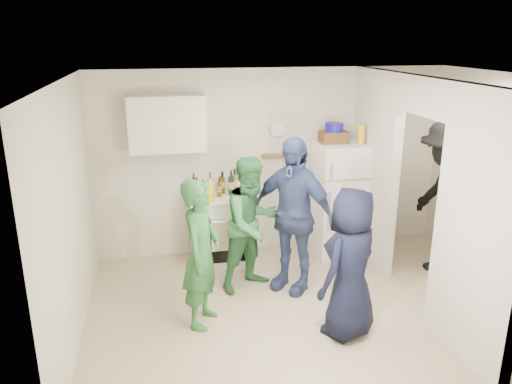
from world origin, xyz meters
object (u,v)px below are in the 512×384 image
yellow_cup_stack_top (361,134)px  person_nook (444,200)px  blue_bowl (334,127)px  wicker_basket (334,137)px  person_green_center (253,224)px  fridge (339,199)px  stove (219,229)px  person_navy (351,264)px  person_denim (292,215)px  person_green_left (201,254)px

yellow_cup_stack_top → person_nook: bearing=-43.9°
blue_bowl → wicker_basket: bearing=0.0°
yellow_cup_stack_top → person_green_center: 1.90m
fridge → stove: bearing=179.0°
fridge → person_green_center: size_ratio=0.97×
stove → person_nook: (2.66, -0.90, 0.52)m
blue_bowl → person_navy: size_ratio=0.16×
yellow_cup_stack_top → person_green_center: size_ratio=0.16×
person_denim → person_nook: bearing=46.0°
blue_bowl → person_denim: (-0.80, -0.92, -0.83)m
person_green_left → person_green_center: size_ratio=0.98×
person_denim → person_nook: 1.92m
fridge → person_navy: (-0.60, -1.91, -0.01)m
person_green_left → yellow_cup_stack_top: bearing=-34.1°
blue_bowl → person_denim: bearing=-131.1°
stove → yellow_cup_stack_top: 2.23m
person_green_left → fridge: bearing=-29.4°
blue_bowl → person_nook: size_ratio=0.12×
blue_bowl → person_green_center: blue_bowl is taller
stove → person_navy: bearing=-61.7°
yellow_cup_stack_top → person_nook: 1.30m
blue_bowl → person_nook: 1.64m
person_green_center → person_navy: (0.74, -1.17, -0.03)m
wicker_basket → person_navy: bearing=-104.2°
person_green_center → person_navy: bearing=-84.6°
person_green_left → person_green_center: person_green_center is taller
person_green_left → person_navy: (1.41, -0.49, -0.01)m
fridge → wicker_basket: size_ratio=4.42×
fridge → person_denim: bearing=-136.1°
person_green_center → blue_bowl: bearing=5.5°
fridge → person_nook: 1.35m
stove → yellow_cup_stack_top: size_ratio=3.67×
person_green_left → person_denim: bearing=-38.1°
fridge → person_green_left: size_ratio=0.99×
fridge → person_green_left: bearing=-144.7°
stove → blue_bowl: 2.01m
person_green_center → person_denim: (0.44, -0.12, 0.12)m
blue_bowl → person_nook: person_nook is taller
stove → person_navy: 2.23m
blue_bowl → yellow_cup_stack_top: 0.36m
yellow_cup_stack_top → person_green_left: (-2.22, -1.32, -0.89)m
stove → person_green_left: person_green_left is taller
person_green_center → fridge: bearing=1.9°
person_denim → stove: bearing=175.6°
wicker_basket → person_nook: person_nook is taller
person_green_left → person_green_center: bearing=-19.1°
stove → person_nook: person_nook is taller
stove → blue_bowl: size_ratio=3.82×
wicker_basket → person_denim: size_ratio=0.19×
blue_bowl → person_green_center: 1.75m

